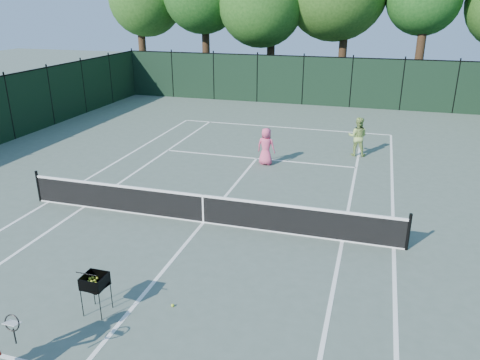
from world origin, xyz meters
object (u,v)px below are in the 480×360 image
(player_pink, at_px, (266,146))
(loose_ball_midcourt, at_px, (173,305))
(player_green, at_px, (358,137))
(ball_hopper, at_px, (95,281))

(player_pink, xyz_separation_m, loose_ball_midcourt, (0.29, -9.87, -0.73))
(player_green, bearing_deg, player_pink, 35.06)
(player_green, relative_size, ball_hopper, 1.84)
(player_pink, height_order, loose_ball_midcourt, player_pink)
(loose_ball_midcourt, bearing_deg, player_pink, 91.66)
(player_green, bearing_deg, loose_ball_midcourt, 77.07)
(player_green, relative_size, loose_ball_midcourt, 24.58)
(player_green, height_order, ball_hopper, player_green)
(ball_hopper, height_order, loose_ball_midcourt, ball_hopper)
(player_pink, distance_m, loose_ball_midcourt, 9.90)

